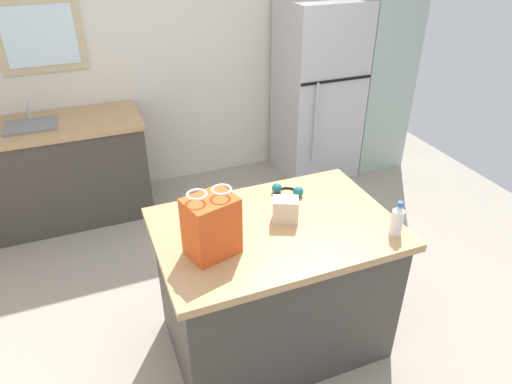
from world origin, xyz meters
TOP-DOWN VIEW (x-y plane):
  - ground at (0.00, 0.00)m, footprint 5.76×5.76m
  - back_wall at (-0.02, 2.24)m, footprint 4.80×0.13m
  - kitchen_island at (-0.07, -0.18)m, footprint 1.34×0.91m
  - refrigerator at (1.27, 1.83)m, footprint 0.74×0.70m
  - tall_cabinet at (1.94, 1.83)m, footprint 0.55×0.63m
  - sink_counter at (-1.18, 1.84)m, footprint 1.36×0.68m
  - shopping_bag at (-0.47, -0.27)m, footprint 0.29×0.25m
  - small_box at (-0.01, -0.15)m, footprint 0.17×0.15m
  - bottle at (0.49, -0.49)m, footprint 0.07×0.07m
  - ear_defenders at (0.13, 0.10)m, footprint 0.21×0.21m

SIDE VIEW (x-z plane):
  - ground at x=0.00m, z-range 0.00..0.00m
  - kitchen_island at x=-0.07m, z-range 0.00..0.90m
  - sink_counter at x=-1.18m, z-range -0.08..1.01m
  - refrigerator at x=1.27m, z-range 0.00..1.75m
  - ear_defenders at x=0.13m, z-range 0.89..0.95m
  - small_box at x=-0.01m, z-range 0.90..1.04m
  - bottle at x=0.49m, z-range 0.89..1.09m
  - shopping_bag at x=-0.47m, z-range 0.88..1.24m
  - tall_cabinet at x=1.94m, z-range 0.00..2.15m
  - back_wall at x=-0.02m, z-range 0.00..2.62m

